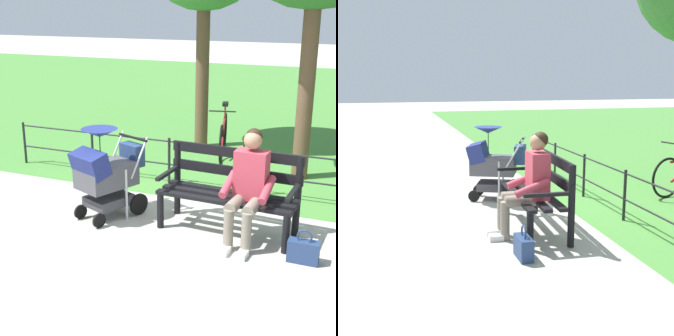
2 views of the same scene
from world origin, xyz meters
TOP-DOWN VIEW (x-y plane):
  - ground_plane at (0.00, 0.00)m, footprint 60.00×60.00m
  - park_bench at (-0.62, -0.11)m, footprint 1.62×0.68m
  - person_on_bench at (-0.89, 0.11)m, footprint 0.55×0.74m
  - stroller at (0.88, 0.13)m, footprint 0.78×1.00m
  - handbag at (-1.57, 0.38)m, footprint 0.32×0.14m
  - park_fence at (0.00, -1.31)m, footprint 6.57×0.04m

SIDE VIEW (x-z plane):
  - ground_plane at x=0.00m, z-range 0.00..0.00m
  - handbag at x=-1.57m, z-range -0.06..0.31m
  - park_fence at x=0.00m, z-range 0.07..0.77m
  - park_bench at x=-0.62m, z-range 0.05..1.01m
  - stroller at x=0.88m, z-range 0.02..1.17m
  - person_on_bench at x=-0.89m, z-range 0.04..1.31m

